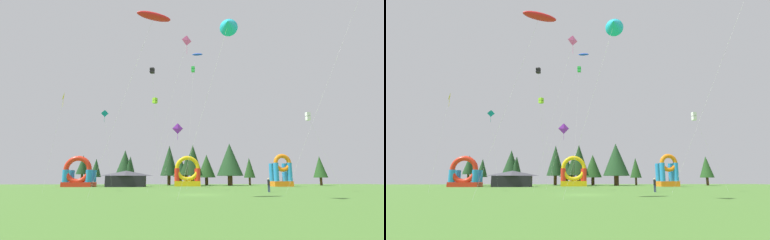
# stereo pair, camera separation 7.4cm
# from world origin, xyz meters

# --- Properties ---
(ground_plane) EXTENTS (120.00, 120.00, 0.00)m
(ground_plane) POSITION_xyz_m (0.00, 0.00, 0.00)
(ground_plane) COLOR #47752D
(kite_lime_box) EXTENTS (3.23, 3.90, 16.63)m
(kite_lime_box) POSITION_xyz_m (-6.21, 22.12, 16.09)
(kite_lime_box) COLOR #8CD826
(kite_lime_box) RESTS_ON ground_plane
(kite_teal_diamond) EXTENTS (2.95, 1.80, 14.17)m
(kite_teal_diamond) POSITION_xyz_m (-15.69, 23.28, 13.57)
(kite_teal_diamond) COLOR #0C7F7A
(kite_teal_diamond) RESTS_ON ground_plane
(kite_black_box) EXTENTS (1.65, 6.06, 18.30)m
(kite_black_box) POSITION_xyz_m (-5.93, 11.37, 17.83)
(kite_black_box) COLOR black
(kite_black_box) RESTS_ON ground_plane
(kite_red_parafoil) EXTENTS (6.53, 2.71, 17.62)m
(kite_red_parafoil) POSITION_xyz_m (-4.48, -4.87, 17.14)
(kite_red_parafoil) COLOR red
(kite_red_parafoil) RESTS_ON ground_plane
(kite_pink_diamond) EXTENTS (5.66, 2.25, 21.35)m
(kite_pink_diamond) POSITION_xyz_m (-0.79, 6.95, 20.63)
(kite_pink_diamond) COLOR #EA599E
(kite_pink_diamond) RESTS_ON ground_plane
(kite_purple_diamond) EXTENTS (3.08, 2.59, 9.34)m
(kite_purple_diamond) POSITION_xyz_m (-1.93, 10.99, 8.73)
(kite_purple_diamond) COLOR purple
(kite_purple_diamond) RESTS_ON ground_plane
(kite_blue_parafoil) EXTENTS (10.48, 1.36, 27.79)m
(kite_blue_parafoil) POSITION_xyz_m (2.16, 25.66, 27.30)
(kite_blue_parafoil) COLOR blue
(kite_blue_parafoil) RESTS_ON ground_plane
(kite_cyan_delta) EXTENTS (5.21, 2.07, 15.58)m
(kite_cyan_delta) POSITION_xyz_m (2.19, -8.02, 14.68)
(kite_cyan_delta) COLOR #19B7CC
(kite_cyan_delta) RESTS_ON ground_plane
(kite_yellow_diamond) EXTENTS (1.09, 2.42, 13.15)m
(kite_yellow_diamond) POSITION_xyz_m (-17.72, 8.64, 12.58)
(kite_yellow_diamond) COLOR yellow
(kite_yellow_diamond) RESTS_ON ground_plane
(kite_white_box) EXTENTS (4.26, 0.73, 10.49)m
(kite_white_box) POSITION_xyz_m (15.71, 6.55, 9.92)
(kite_white_box) COLOR white
(kite_white_box) RESTS_ON ground_plane
(kite_green_box) EXTENTS (1.69, 5.94, 22.31)m
(kite_green_box) POSITION_xyz_m (0.90, 20.07, 21.69)
(kite_green_box) COLOR green
(kite_green_box) RESTS_ON ground_plane
(person_near_camera) EXTENTS (0.42, 0.42, 1.73)m
(person_near_camera) POSITION_xyz_m (9.39, 5.39, 1.03)
(person_near_camera) COLOR navy
(person_near_camera) RESTS_ON ground_plane
(inflatable_blue_arch) EXTENTS (4.06, 3.98, 6.93)m
(inflatable_blue_arch) POSITION_xyz_m (20.92, 31.78, 2.68)
(inflatable_blue_arch) COLOR orange
(inflatable_blue_arch) RESTS_ON ground_plane
(inflatable_orange_dome) EXTENTS (5.73, 3.90, 6.65)m
(inflatable_orange_dome) POSITION_xyz_m (0.49, 34.58, 2.32)
(inflatable_orange_dome) COLOR yellow
(inflatable_orange_dome) RESTS_ON ground_plane
(inflatable_red_slide) EXTENTS (5.97, 4.57, 6.31)m
(inflatable_red_slide) POSITION_xyz_m (-22.28, 31.39, 2.17)
(inflatable_red_slide) COLOR red
(inflatable_red_slide) RESTS_ON ground_plane
(festival_tent) EXTENTS (7.92, 3.35, 3.29)m
(festival_tent) POSITION_xyz_m (-12.38, 30.76, 1.64)
(festival_tent) COLOR black
(festival_tent) RESTS_ON ground_plane
(tree_row_0) EXTENTS (3.12, 3.12, 7.60)m
(tree_row_0) POSITION_xyz_m (-26.02, 45.35, 5.12)
(tree_row_0) COLOR #4C331E
(tree_row_0) RESTS_ON ground_plane
(tree_row_1) EXTENTS (2.68, 2.68, 6.52)m
(tree_row_1) POSITION_xyz_m (-21.84, 42.50, 4.24)
(tree_row_1) COLOR #4C331E
(tree_row_1) RESTS_ON ground_plane
(tree_row_2) EXTENTS (4.90, 4.90, 8.57)m
(tree_row_2) POSITION_xyz_m (-14.57, 40.97, 5.06)
(tree_row_2) COLOR #4C331E
(tree_row_2) RESTS_ON ground_plane
(tree_row_3) EXTENTS (3.25, 3.25, 7.39)m
(tree_row_3) POSITION_xyz_m (-13.86, 44.96, 4.51)
(tree_row_3) COLOR #4C331E
(tree_row_3) RESTS_ON ground_plane
(tree_row_4) EXTENTS (2.75, 2.75, 6.34)m
(tree_row_4) POSITION_xyz_m (-13.37, 40.23, 4.09)
(tree_row_4) COLOR #4C331E
(tree_row_4) RESTS_ON ground_plane
(tree_row_5) EXTENTS (4.59, 4.59, 10.25)m
(tree_row_5) POSITION_xyz_m (-3.80, 44.90, 6.28)
(tree_row_5) COLOR #4C331E
(tree_row_5) RESTS_ON ground_plane
(tree_row_6) EXTENTS (3.81, 3.81, 6.95)m
(tree_row_6) POSITION_xyz_m (-0.90, 41.78, 4.48)
(tree_row_6) COLOR #4C331E
(tree_row_6) RESTS_ON ground_plane
(tree_row_7) EXTENTS (3.69, 3.69, 7.36)m
(tree_row_7) POSITION_xyz_m (0.65, 40.34, 4.86)
(tree_row_7) COLOR #4C331E
(tree_row_7) RESTS_ON ground_plane
(tree_row_8) EXTENTS (4.99, 4.99, 9.97)m
(tree_row_8) POSITION_xyz_m (2.08, 40.71, 6.15)
(tree_row_8) COLOR #4C331E
(tree_row_8) RESTS_ON ground_plane
(tree_row_9) EXTENTS (4.76, 4.76, 7.95)m
(tree_row_9) POSITION_xyz_m (6.04, 45.65, 4.92)
(tree_row_9) COLOR #4C331E
(tree_row_9) RESTS_ON ground_plane
(tree_row_10) EXTENTS (6.49, 6.49, 10.33)m
(tree_row_10) POSITION_xyz_m (11.27, 40.39, 6.29)
(tree_row_10) COLOR #4C331E
(tree_row_10) RESTS_ON ground_plane
(tree_row_11) EXTENTS (3.01, 3.01, 7.12)m
(tree_row_11) POSITION_xyz_m (17.45, 45.38, 4.47)
(tree_row_11) COLOR #4C331E
(tree_row_11) RESTS_ON ground_plane
(tree_row_12) EXTENTS (3.46, 3.46, 7.31)m
(tree_row_12) POSITION_xyz_m (34.50, 40.97, 4.58)
(tree_row_12) COLOR #4C331E
(tree_row_12) RESTS_ON ground_plane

